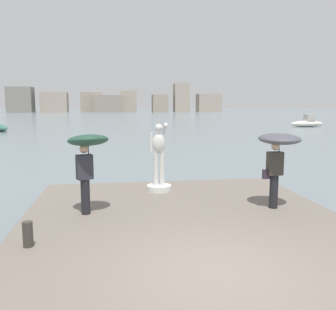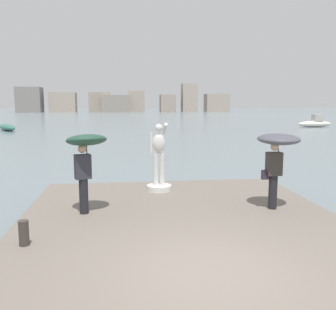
{
  "view_description": "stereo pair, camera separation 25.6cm",
  "coord_description": "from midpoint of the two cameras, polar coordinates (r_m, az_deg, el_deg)",
  "views": [
    {
      "loc": [
        -1.59,
        -5.47,
        3.11
      ],
      "look_at": [
        0.0,
        5.43,
        1.55
      ],
      "focal_mm": 38.93,
      "sensor_mm": 36.0,
      "label": 1
    },
    {
      "loc": [
        -1.33,
        -5.5,
        3.11
      ],
      "look_at": [
        0.0,
        5.43,
        1.55
      ],
      "focal_mm": 38.93,
      "sensor_mm": 36.0,
      "label": 2
    }
  ],
  "objects": [
    {
      "name": "distant_skyline",
      "position": [
        135.44,
        -7.31,
        8.28
      ],
      "size": [
        76.75,
        9.77,
        10.4
      ],
      "color": "gray",
      "rests_on": "ground"
    },
    {
      "name": "onlooker_right",
      "position": [
        9.74,
        17.46,
        1.0
      ],
      "size": [
        1.11,
        1.12,
        1.96
      ],
      "color": "black",
      "rests_on": "pier"
    },
    {
      "name": "ground_plane",
      "position": [
        45.61,
        -5.12,
        4.12
      ],
      "size": [
        400.0,
        400.0,
        0.0
      ],
      "primitive_type": "plane",
      "color": "slate"
    },
    {
      "name": "mooring_bollard",
      "position": [
        7.61,
        -20.74,
        -11.36
      ],
      "size": [
        0.19,
        0.19,
        0.49
      ],
      "primitive_type": "cylinder",
      "color": "#38332D",
      "rests_on": "pier"
    },
    {
      "name": "onlooker_left",
      "position": [
        9.1,
        -12.01,
        0.71
      ],
      "size": [
        1.27,
        1.29,
        2.03
      ],
      "color": "black",
      "rests_on": "pier"
    },
    {
      "name": "pier",
      "position": [
        8.15,
        3.93,
        -12.88
      ],
      "size": [
        7.7,
        9.98,
        0.4
      ],
      "primitive_type": "cube",
      "color": "#70665B",
      "rests_on": "ground"
    },
    {
      "name": "boat_rightward",
      "position": [
        46.23,
        -23.75,
        3.99
      ],
      "size": [
        3.69,
        5.16,
        0.74
      ],
      "color": "#336B5B",
      "rests_on": "ground"
    },
    {
      "name": "boat_leftward",
      "position": [
        52.64,
        22.18,
        4.68
      ],
      "size": [
        4.71,
        1.59,
        1.66
      ],
      "color": "silver",
      "rests_on": "ground"
    },
    {
      "name": "statue_white_figure",
      "position": [
        11.35,
        -0.78,
        -1.82
      ],
      "size": [
        0.77,
        0.95,
        2.13
      ],
      "color": "silver",
      "rests_on": "pier"
    }
  ]
}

